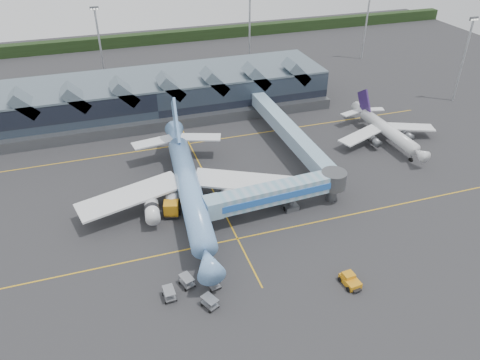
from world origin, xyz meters
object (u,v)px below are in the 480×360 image
object	(u,v)px
regional_jet	(386,129)
fuel_truck	(173,196)
jet_bridge	(286,191)
pushback_tug	(350,280)
main_airliner	(188,185)

from	to	relation	value
regional_jet	fuel_truck	world-z (taller)	regional_jet
jet_bridge	pushback_tug	world-z (taller)	jet_bridge
regional_jet	fuel_truck	xyz separation A→B (m)	(-51.69, -9.83, -1.04)
main_airliner	pushback_tug	xyz separation A→B (m)	(18.08, -27.55, -3.67)
fuel_truck	pushback_tug	distance (m)	35.51
main_airliner	jet_bridge	size ratio (longest dim) A/B	1.71
jet_bridge	fuel_truck	bearing A→B (deg)	152.67
main_airliner	pushback_tug	size ratio (longest dim) A/B	11.99
regional_jet	pushback_tug	xyz separation A→B (m)	(-30.76, -38.49, -2.22)
pushback_tug	regional_jet	bearing A→B (deg)	46.21
main_airliner	regional_jet	bearing A→B (deg)	17.74
jet_bridge	pushback_tug	distance (m)	20.58
regional_jet	jet_bridge	xyz separation A→B (m)	(-32.69, -18.31, 1.32)
main_airliner	jet_bridge	bearing A→B (deg)	-19.40
fuel_truck	regional_jet	bearing A→B (deg)	26.02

